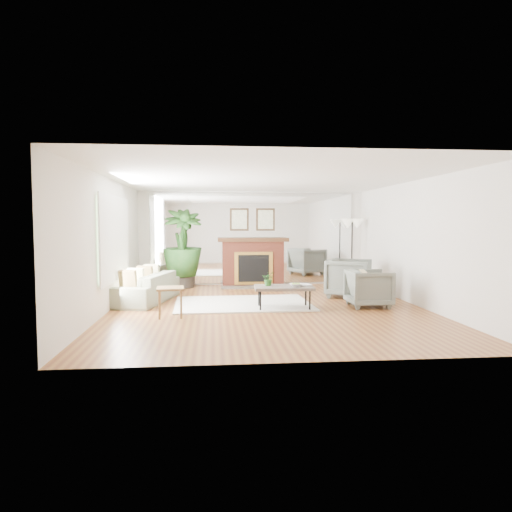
{
  "coord_description": "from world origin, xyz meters",
  "views": [
    {
      "loc": [
        -1.05,
        -8.69,
        1.63
      ],
      "look_at": [
        -0.17,
        0.6,
        0.97
      ],
      "focal_mm": 32.0,
      "sensor_mm": 36.0,
      "label": 1
    }
  ],
  "objects": [
    {
      "name": "tabletop_plant",
      "position": [
        0.01,
        -0.04,
        0.58
      ],
      "size": [
        0.28,
        0.25,
        0.27
      ],
      "primitive_type": "imported",
      "rotation": [
        0.0,
        0.0,
        -0.17
      ],
      "color": "#305A21",
      "rests_on": "coffee_table"
    },
    {
      "name": "sofa",
      "position": [
        -2.45,
        0.96,
        0.3
      ],
      "size": [
        1.25,
        2.2,
        0.6
      ],
      "primitive_type": "imported",
      "rotation": [
        0.0,
        0.0,
        -1.8
      ],
      "color": "slate",
      "rests_on": "ground"
    },
    {
      "name": "wall_right",
      "position": [
        2.99,
        0.0,
        1.25
      ],
      "size": [
        0.02,
        7.0,
        2.5
      ],
      "primitive_type": "cube",
      "color": "silver",
      "rests_on": "ground"
    },
    {
      "name": "book",
      "position": [
        0.61,
        -0.07,
        0.46
      ],
      "size": [
        0.26,
        0.32,
        0.02
      ],
      "primitive_type": "imported",
      "rotation": [
        0.0,
        0.0,
        0.19
      ],
      "color": "brown",
      "rests_on": "coffee_table"
    },
    {
      "name": "ground",
      "position": [
        0.0,
        0.0,
        0.0
      ],
      "size": [
        7.0,
        7.0,
        0.0
      ],
      "primitive_type": "plane",
      "color": "brown",
      "rests_on": "ground"
    },
    {
      "name": "mirror_panel",
      "position": [
        0.0,
        3.47,
        1.25
      ],
      "size": [
        5.4,
        0.04,
        2.4
      ],
      "primitive_type": "cube",
      "color": "silver",
      "rests_on": "wall_back"
    },
    {
      "name": "fireplace",
      "position": [
        0.0,
        3.26,
        0.66
      ],
      "size": [
        1.85,
        0.83,
        2.05
      ],
      "color": "brown",
      "rests_on": "ground"
    },
    {
      "name": "armchair_back",
      "position": [
        1.97,
        1.18,
        0.43
      ],
      "size": [
        1.25,
        1.24,
        0.86
      ],
      "primitive_type": "imported",
      "rotation": [
        0.0,
        0.0,
        1.13
      ],
      "color": "slate",
      "rests_on": "ground"
    },
    {
      "name": "side_table",
      "position": [
        -1.8,
        -0.68,
        0.44
      ],
      "size": [
        0.49,
        0.49,
        0.52
      ],
      "rotation": [
        0.0,
        0.0,
        0.08
      ],
      "color": "brown",
      "rests_on": "ground"
    },
    {
      "name": "armchair_front",
      "position": [
        2.0,
        -0.04,
        0.37
      ],
      "size": [
        0.82,
        0.8,
        0.74
      ],
      "primitive_type": "imported",
      "rotation": [
        0.0,
        0.0,
        1.56
      ],
      "color": "slate",
      "rests_on": "ground"
    },
    {
      "name": "coffee_table",
      "position": [
        0.29,
        -0.13,
        0.41
      ],
      "size": [
        1.14,
        0.69,
        0.44
      ],
      "rotation": [
        0.0,
        0.0,
        -0.04
      ],
      "color": "#584E45",
      "rests_on": "ground"
    },
    {
      "name": "window_panel",
      "position": [
        -2.96,
        0.4,
        1.35
      ],
      "size": [
        0.04,
        2.4,
        1.5
      ],
      "primitive_type": "cube",
      "color": "#B2E09E",
      "rests_on": "wall_left"
    },
    {
      "name": "wall_left",
      "position": [
        -2.99,
        0.0,
        1.25
      ],
      "size": [
        0.02,
        7.0,
        2.5
      ],
      "primitive_type": "cube",
      "color": "silver",
      "rests_on": "ground"
    },
    {
      "name": "potted_ficus",
      "position": [
        -1.84,
        3.1,
        1.08
      ],
      "size": [
        1.15,
        1.15,
        2.03
      ],
      "color": "black",
      "rests_on": "ground"
    },
    {
      "name": "fruit_bowl",
      "position": [
        0.51,
        -0.24,
        0.48
      ],
      "size": [
        0.25,
        0.25,
        0.06
      ],
      "primitive_type": "imported",
      "rotation": [
        0.0,
        0.0,
        0.01
      ],
      "color": "brown",
      "rests_on": "coffee_table"
    },
    {
      "name": "area_rug",
      "position": [
        -0.46,
        0.48,
        0.01
      ],
      "size": [
        2.77,
        2.02,
        0.03
      ],
      "primitive_type": "cube",
      "rotation": [
        0.0,
        0.0,
        0.03
      ],
      "color": "white",
      "rests_on": "ground"
    },
    {
      "name": "floor_lamp",
      "position": [
        2.55,
        2.88,
        1.5
      ],
      "size": [
        0.57,
        0.32,
        1.76
      ],
      "color": "black",
      "rests_on": "ground"
    },
    {
      "name": "wall_back",
      "position": [
        0.0,
        3.49,
        1.25
      ],
      "size": [
        6.0,
        0.02,
        2.5
      ],
      "primitive_type": "cube",
      "color": "silver",
      "rests_on": "ground"
    }
  ]
}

